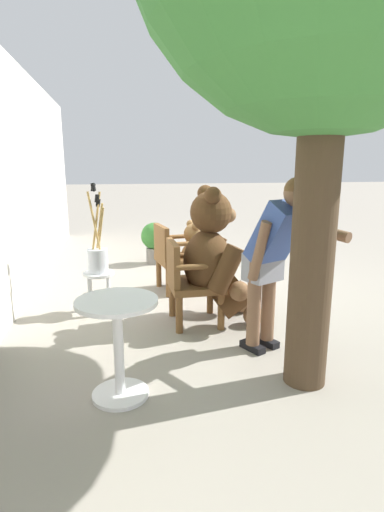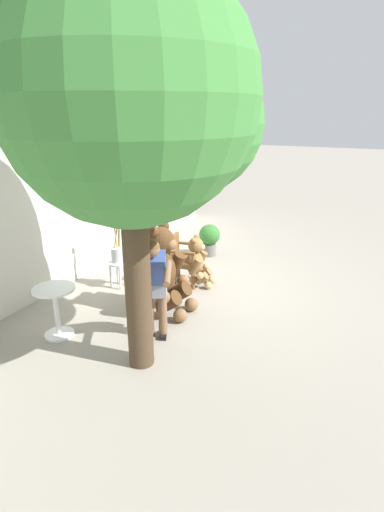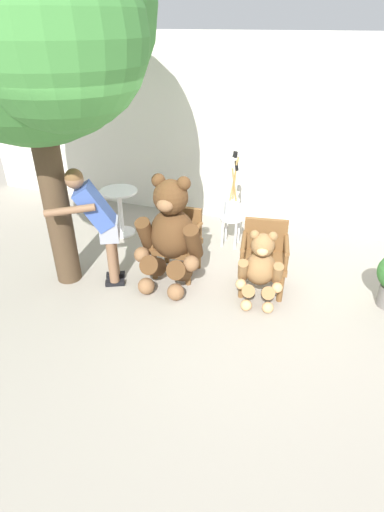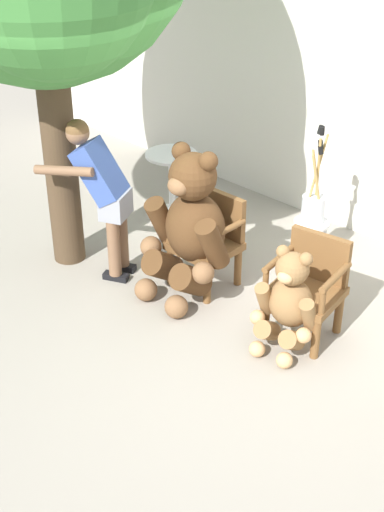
{
  "view_description": "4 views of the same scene",
  "coord_description": "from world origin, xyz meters",
  "px_view_note": "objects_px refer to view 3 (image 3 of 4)",
  "views": [
    {
      "loc": [
        -4.39,
        1.2,
        1.6
      ],
      "look_at": [
        -0.27,
        0.44,
        0.64
      ],
      "focal_mm": 28.0,
      "sensor_mm": 36.0,
      "label": 1
    },
    {
      "loc": [
        -5.36,
        -2.49,
        2.94
      ],
      "look_at": [
        0.28,
        0.19,
        0.64
      ],
      "focal_mm": 28.0,
      "sensor_mm": 36.0,
      "label": 2
    },
    {
      "loc": [
        1.12,
        -3.71,
        2.93
      ],
      "look_at": [
        -0.19,
        -0.02,
        0.6
      ],
      "focal_mm": 28.0,
      "sensor_mm": 36.0,
      "label": 3
    },
    {
      "loc": [
        3.3,
        -3.63,
        3.62
      ],
      "look_at": [
        -0.34,
        0.07,
        0.55
      ],
      "focal_mm": 50.0,
      "sensor_mm": 36.0,
      "label": 4
    }
  ],
  "objects_px": {
    "wooden_chair_left": "(178,240)",
    "patio_tree": "(25,10)",
    "round_side_table": "(120,207)",
    "teddy_bear_small": "(260,268)",
    "teddy_bear_large": "(170,233)",
    "brush_bucket": "(232,204)",
    "person_visitor": "(98,218)",
    "white_stool": "(231,223)",
    "wooden_chair_right": "(264,255)"
  },
  "relations": [
    {
      "from": "patio_tree",
      "to": "wooden_chair_right",
      "type": "bearing_deg",
      "value": 17.42
    },
    {
      "from": "brush_bucket",
      "to": "patio_tree",
      "type": "distance_m",
      "value": 3.3
    },
    {
      "from": "teddy_bear_large",
      "to": "round_side_table",
      "type": "xyz_separation_m",
      "value": [
        -1.24,
        0.98,
        -0.24
      ]
    },
    {
      "from": "teddy_bear_large",
      "to": "wooden_chair_right",
      "type": "bearing_deg",
      "value": 12.96
    },
    {
      "from": "wooden_chair_right",
      "to": "patio_tree",
      "type": "relative_size",
      "value": 0.2
    },
    {
      "from": "round_side_table",
      "to": "wooden_chair_left",
      "type": "bearing_deg",
      "value": -30.3
    },
    {
      "from": "wooden_chair_left",
      "to": "white_stool",
      "type": "bearing_deg",
      "value": 62.96
    },
    {
      "from": "brush_bucket",
      "to": "round_side_table",
      "type": "height_order",
      "value": "brush_bucket"
    },
    {
      "from": "wooden_chair_left",
      "to": "brush_bucket",
      "type": "distance_m",
      "value": 1.05
    },
    {
      "from": "wooden_chair_left",
      "to": "wooden_chair_right",
      "type": "height_order",
      "value": "same"
    },
    {
      "from": "wooden_chair_right",
      "to": "wooden_chair_left",
      "type": "bearing_deg",
      "value": 179.96
    },
    {
      "from": "white_stool",
      "to": "patio_tree",
      "type": "relative_size",
      "value": 0.11
    },
    {
      "from": "wooden_chair_right",
      "to": "teddy_bear_small",
      "type": "relative_size",
      "value": 0.95
    },
    {
      "from": "wooden_chair_right",
      "to": "round_side_table",
      "type": "relative_size",
      "value": 1.19
    },
    {
      "from": "teddy_bear_large",
      "to": "teddy_bear_small",
      "type": "distance_m",
      "value": 1.16
    },
    {
      "from": "teddy_bear_small",
      "to": "patio_tree",
      "type": "height_order",
      "value": "patio_tree"
    },
    {
      "from": "teddy_bear_large",
      "to": "person_visitor",
      "type": "distance_m",
      "value": 0.88
    },
    {
      "from": "person_visitor",
      "to": "patio_tree",
      "type": "bearing_deg",
      "value": -158.33
    },
    {
      "from": "white_stool",
      "to": "round_side_table",
      "type": "relative_size",
      "value": 0.64
    },
    {
      "from": "wooden_chair_right",
      "to": "round_side_table",
      "type": "height_order",
      "value": "wooden_chair_right"
    },
    {
      "from": "white_stool",
      "to": "wooden_chair_right",
      "type": "bearing_deg",
      "value": -55.1
    },
    {
      "from": "person_visitor",
      "to": "brush_bucket",
      "type": "bearing_deg",
      "value": 49.62
    },
    {
      "from": "patio_tree",
      "to": "brush_bucket",
      "type": "bearing_deg",
      "value": 44.93
    },
    {
      "from": "wooden_chair_right",
      "to": "patio_tree",
      "type": "xyz_separation_m",
      "value": [
        -2.29,
        -0.72,
        2.54
      ]
    },
    {
      "from": "white_stool",
      "to": "brush_bucket",
      "type": "distance_m",
      "value": 0.3
    },
    {
      "from": "person_visitor",
      "to": "patio_tree",
      "type": "xyz_separation_m",
      "value": [
        -0.38,
        -0.15,
        2.09
      ]
    },
    {
      "from": "teddy_bear_small",
      "to": "teddy_bear_large",
      "type": "bearing_deg",
      "value": 178.35
    },
    {
      "from": "teddy_bear_large",
      "to": "wooden_chair_left",
      "type": "bearing_deg",
      "value": 90.38
    },
    {
      "from": "white_stool",
      "to": "patio_tree",
      "type": "xyz_separation_m",
      "value": [
        -1.64,
        -1.64,
        2.64
      ]
    },
    {
      "from": "round_side_table",
      "to": "patio_tree",
      "type": "height_order",
      "value": "patio_tree"
    },
    {
      "from": "wooden_chair_left",
      "to": "patio_tree",
      "type": "xyz_separation_m",
      "value": [
        -1.17,
        -0.72,
        2.54
      ]
    },
    {
      "from": "patio_tree",
      "to": "teddy_bear_large",
      "type": "bearing_deg",
      "value": 21.48
    },
    {
      "from": "person_visitor",
      "to": "brush_bucket",
      "type": "distance_m",
      "value": 1.97
    },
    {
      "from": "wooden_chair_left",
      "to": "wooden_chair_right",
      "type": "distance_m",
      "value": 1.12
    },
    {
      "from": "teddy_bear_small",
      "to": "patio_tree",
      "type": "xyz_separation_m",
      "value": [
        -2.3,
        -0.43,
        2.56
      ]
    },
    {
      "from": "white_stool",
      "to": "patio_tree",
      "type": "bearing_deg",
      "value": -134.99
    },
    {
      "from": "wooden_chair_right",
      "to": "white_stool",
      "type": "relative_size",
      "value": 1.87
    },
    {
      "from": "wooden_chair_right",
      "to": "teddy_bear_small",
      "type": "height_order",
      "value": "teddy_bear_small"
    },
    {
      "from": "wooden_chair_right",
      "to": "teddy_bear_large",
      "type": "distance_m",
      "value": 1.17
    },
    {
      "from": "person_visitor",
      "to": "round_side_table",
      "type": "distance_m",
      "value": 1.44
    },
    {
      "from": "teddy_bear_large",
      "to": "patio_tree",
      "type": "distance_m",
      "value": 2.63
    },
    {
      "from": "wooden_chair_right",
      "to": "brush_bucket",
      "type": "bearing_deg",
      "value": 124.82
    },
    {
      "from": "wooden_chair_left",
      "to": "patio_tree",
      "type": "distance_m",
      "value": 2.88
    },
    {
      "from": "teddy_bear_small",
      "to": "brush_bucket",
      "type": "distance_m",
      "value": 1.4
    },
    {
      "from": "wooden_chair_right",
      "to": "white_stool",
      "type": "xyz_separation_m",
      "value": [
        -0.64,
        0.92,
        -0.11
      ]
    },
    {
      "from": "round_side_table",
      "to": "teddy_bear_large",
      "type": "bearing_deg",
      "value": -38.35
    },
    {
      "from": "wooden_chair_left",
      "to": "white_stool",
      "type": "height_order",
      "value": "wooden_chair_left"
    },
    {
      "from": "teddy_bear_small",
      "to": "brush_bucket",
      "type": "xyz_separation_m",
      "value": [
        -0.66,
        1.21,
        0.21
      ]
    },
    {
      "from": "wooden_chair_right",
      "to": "round_side_table",
      "type": "distance_m",
      "value": 2.46
    },
    {
      "from": "wooden_chair_right",
      "to": "white_stool",
      "type": "distance_m",
      "value": 1.13
    }
  ]
}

